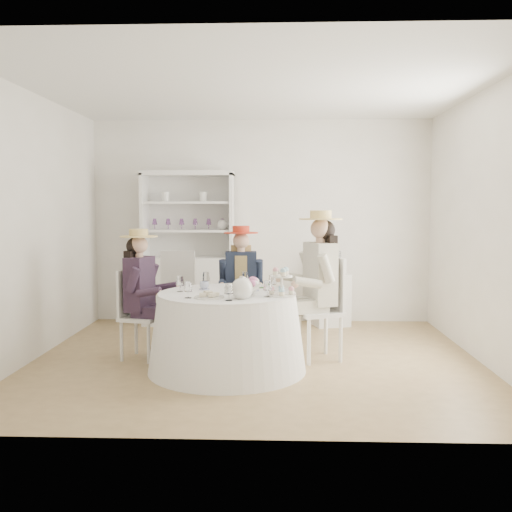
{
  "coord_description": "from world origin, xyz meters",
  "views": [
    {
      "loc": [
        0.21,
        -5.68,
        1.56
      ],
      "look_at": [
        0.0,
        0.1,
        1.05
      ],
      "focal_mm": 40.0,
      "sensor_mm": 36.0,
      "label": 1
    }
  ],
  "objects": [
    {
      "name": "teacup_a",
      "position": [
        -0.49,
        -0.2,
        0.78
      ],
      "size": [
        0.11,
        0.11,
        0.07
      ],
      "primitive_type": "imported",
      "rotation": [
        0.0,
        0.0,
        -0.3
      ],
      "color": "white",
      "rests_on": "tea_table"
    },
    {
      "name": "wall_left",
      "position": [
        -2.25,
        0.0,
        1.35
      ],
      "size": [
        0.0,
        4.5,
        4.5
      ],
      "primitive_type": "plane",
      "rotation": [
        1.57,
        0.0,
        1.57
      ],
      "color": "silver",
      "rests_on": "ground"
    },
    {
      "name": "wall_right",
      "position": [
        2.25,
        0.0,
        1.35
      ],
      "size": [
        0.0,
        4.5,
        4.5
      ],
      "primitive_type": "plane",
      "rotation": [
        1.57,
        0.0,
        -1.57
      ],
      "color": "silver",
      "rests_on": "ground"
    },
    {
      "name": "guest_mid",
      "position": [
        -0.18,
        0.6,
        0.76
      ],
      "size": [
        0.49,
        0.51,
        1.34
      ],
      "rotation": [
        0.0,
        0.0,
        0.06
      ],
      "color": "silver",
      "rests_on": "ground"
    },
    {
      "name": "flower_bowl",
      "position": [
        -0.07,
        -0.47,
        0.77
      ],
      "size": [
        0.29,
        0.29,
        0.06
      ],
      "primitive_type": "imported",
      "rotation": [
        0.0,
        0.0,
        0.24
      ],
      "color": "white",
      "rests_on": "tea_table"
    },
    {
      "name": "flower_arrangement",
      "position": [
        -0.04,
        -0.39,
        0.84
      ],
      "size": [
        0.19,
        0.19,
        0.07
      ],
      "rotation": [
        0.0,
        0.0,
        -0.2
      ],
      "color": "pink",
      "rests_on": "tea_table"
    },
    {
      "name": "ceiling",
      "position": [
        0.0,
        0.0,
        2.7
      ],
      "size": [
        4.5,
        4.5,
        0.0
      ],
      "primitive_type": "plane",
      "rotation": [
        3.14,
        0.0,
        0.0
      ],
      "color": "white",
      "rests_on": "wall_back"
    },
    {
      "name": "sandwich_plate",
      "position": [
        -0.39,
        -0.69,
        0.76
      ],
      "size": [
        0.27,
        0.27,
        0.06
      ],
      "rotation": [
        0.0,
        0.0,
        -0.24
      ],
      "color": "white",
      "rests_on": "tea_table"
    },
    {
      "name": "cupcake_stand",
      "position": [
        0.26,
        -0.54,
        0.84
      ],
      "size": [
        0.27,
        0.27,
        0.25
      ],
      "rotation": [
        0.0,
        0.0,
        0.2
      ],
      "color": "white",
      "rests_on": "tea_table"
    },
    {
      "name": "ground",
      "position": [
        0.0,
        0.0,
        0.0
      ],
      "size": [
        4.5,
        4.5,
        0.0
      ],
      "primitive_type": "plane",
      "color": "olive",
      "rests_on": "ground"
    },
    {
      "name": "table_teapot",
      "position": [
        -0.09,
        -0.72,
        0.83
      ],
      "size": [
        0.28,
        0.2,
        0.21
      ],
      "rotation": [
        0.0,
        0.0,
        0.19
      ],
      "color": "white",
      "rests_on": "tea_table"
    },
    {
      "name": "stemware_set",
      "position": [
        -0.26,
        -0.38,
        0.82
      ],
      "size": [
        0.96,
        0.96,
        0.15
      ],
      "color": "white",
      "rests_on": "tea_table"
    },
    {
      "name": "guest_right",
      "position": [
        0.63,
        0.03,
        0.85
      ],
      "size": [
        0.63,
        0.57,
        1.51
      ],
      "rotation": [
        0.0,
        0.0,
        -1.22
      ],
      "color": "silver",
      "rests_on": "ground"
    },
    {
      "name": "teacup_c",
      "position": [
        -0.01,
        -0.24,
        0.78
      ],
      "size": [
        0.1,
        0.1,
        0.07
      ],
      "primitive_type": "imported",
      "rotation": [
        0.0,
        0.0,
        -0.16
      ],
      "color": "white",
      "rests_on": "tea_table"
    },
    {
      "name": "wall_front",
      "position": [
        0.0,
        -2.0,
        1.35
      ],
      "size": [
        4.5,
        0.0,
        4.5
      ],
      "primitive_type": "plane",
      "rotation": [
        -1.57,
        0.0,
        0.0
      ],
      "color": "silver",
      "rests_on": "ground"
    },
    {
      "name": "hutch",
      "position": [
        -0.94,
        1.77,
        0.71
      ],
      "size": [
        1.34,
        0.84,
        2.01
      ],
      "rotation": [
        0.0,
        0.0,
        -0.36
      ],
      "color": "silver",
      "rests_on": "ground"
    },
    {
      "name": "guest_left",
      "position": [
        -1.16,
        -0.0,
        0.75
      ],
      "size": [
        0.54,
        0.5,
        1.33
      ],
      "rotation": [
        0.0,
        0.0,
        1.32
      ],
      "color": "silver",
      "rests_on": "ground"
    },
    {
      "name": "hatbox",
      "position": [
        0.9,
        1.75,
        0.83
      ],
      "size": [
        0.35,
        0.35,
        0.29
      ],
      "primitive_type": "cylinder",
      "rotation": [
        0.0,
        0.0,
        0.28
      ],
      "color": "black",
      "rests_on": "side_table"
    },
    {
      "name": "tea_table",
      "position": [
        -0.26,
        -0.38,
        0.37
      ],
      "size": [
        1.5,
        1.5,
        0.74
      ],
      "rotation": [
        0.0,
        0.0,
        -0.34
      ],
      "color": "white",
      "rests_on": "ground"
    },
    {
      "name": "teacup_b",
      "position": [
        -0.17,
        -0.1,
        0.78
      ],
      "size": [
        0.08,
        0.08,
        0.07
      ],
      "primitive_type": "imported",
      "rotation": [
        0.0,
        0.0,
        -0.16
      ],
      "color": "white",
      "rests_on": "tea_table"
    },
    {
      "name": "side_table",
      "position": [
        0.9,
        1.75,
        0.34
      ],
      "size": [
        0.54,
        0.54,
        0.68
      ],
      "primitive_type": "cube",
      "rotation": [
        0.0,
        0.0,
        0.28
      ],
      "color": "silver",
      "rests_on": "ground"
    },
    {
      "name": "wall_back",
      "position": [
        0.0,
        2.0,
        1.35
      ],
      "size": [
        4.5,
        0.0,
        4.5
      ],
      "primitive_type": "plane",
      "rotation": [
        1.57,
        0.0,
        0.0
      ],
      "color": "silver",
      "rests_on": "ground"
    },
    {
      "name": "spare_chair",
      "position": [
        -0.92,
        0.94,
        0.56
      ],
      "size": [
        0.48,
        0.48,
        1.04
      ],
      "rotation": [
        0.0,
        0.0,
        3.02
      ],
      "color": "silver",
      "rests_on": "ground"
    }
  ]
}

